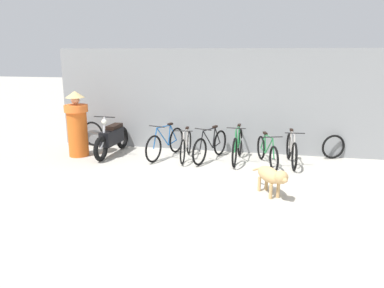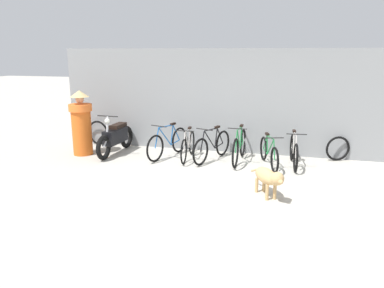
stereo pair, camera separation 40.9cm
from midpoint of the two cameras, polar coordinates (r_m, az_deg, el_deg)
ground_plane at (r=7.45m, az=4.04°, el=-7.38°), size 60.00×60.00×0.00m
shop_wall_back at (r=10.24m, az=7.61°, el=6.46°), size 9.86×0.20×2.79m
bicycle_0 at (r=9.81m, az=-2.50°, el=0.13°), size 0.62×1.72×0.90m
bicycle_1 at (r=9.63m, az=0.59°, el=-0.28°), size 0.46×1.61×0.82m
bicycle_2 at (r=9.52m, az=4.32°, el=-0.38°), size 0.66×1.68×0.88m
bicycle_3 at (r=9.46m, az=8.46°, el=-0.44°), size 0.46×1.81×0.93m
bicycle_4 at (r=9.24m, az=12.87°, el=-1.35°), size 0.61×1.60×0.80m
bicycle_5 at (r=9.41m, az=16.46°, el=-1.12°), size 0.46×1.65×0.87m
motorcycle at (r=10.27m, az=-10.46°, el=0.96°), size 0.58×1.94×1.10m
stray_dog at (r=7.26m, az=13.13°, el=-4.96°), size 0.73×1.06×0.60m
person_in_robes at (r=10.31m, az=-15.43°, el=3.13°), size 0.83×0.83×1.72m
spare_tire_left at (r=10.22m, az=22.41°, el=-0.65°), size 0.61×0.29×0.64m
spare_tire_right at (r=11.38m, az=-13.12°, el=1.68°), size 0.72×0.19×0.72m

